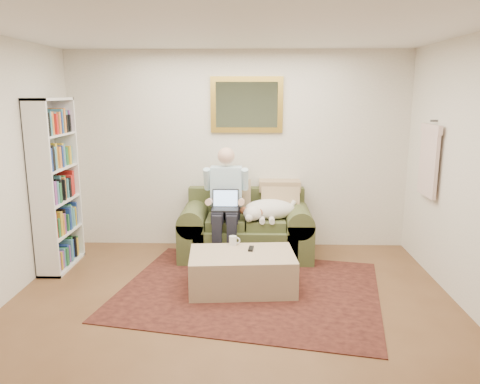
{
  "coord_description": "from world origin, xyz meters",
  "views": [
    {
      "loc": [
        0.21,
        -3.69,
        2.06
      ],
      "look_at": [
        0.06,
        1.5,
        0.95
      ],
      "focal_mm": 35.0,
      "sensor_mm": 36.0,
      "label": 1
    }
  ],
  "objects_px": {
    "sofa": "(246,234)",
    "sleeping_dog": "(270,209)",
    "laptop": "(225,204)",
    "bookshelf": "(55,185)",
    "coffee_mug": "(233,240)",
    "ottoman": "(242,271)",
    "seated_man": "(226,205)"
  },
  "relations": [
    {
      "from": "laptop",
      "to": "bookshelf",
      "type": "relative_size",
      "value": 0.16
    },
    {
      "from": "seated_man",
      "to": "bookshelf",
      "type": "xyz_separation_m",
      "value": [
        -1.97,
        -0.3,
        0.3
      ]
    },
    {
      "from": "sofa",
      "to": "sleeping_dog",
      "type": "bearing_deg",
      "value": -15.74
    },
    {
      "from": "coffee_mug",
      "to": "laptop",
      "type": "bearing_deg",
      "value": 101.6
    },
    {
      "from": "laptop",
      "to": "sleeping_dog",
      "type": "distance_m",
      "value": 0.57
    },
    {
      "from": "ottoman",
      "to": "sleeping_dog",
      "type": "bearing_deg",
      "value": 71.82
    },
    {
      "from": "coffee_mug",
      "to": "bookshelf",
      "type": "xyz_separation_m",
      "value": [
        -2.09,
        0.33,
        0.55
      ]
    },
    {
      "from": "seated_man",
      "to": "ottoman",
      "type": "distance_m",
      "value": 1.06
    },
    {
      "from": "sofa",
      "to": "laptop",
      "type": "relative_size",
      "value": 5.15
    },
    {
      "from": "laptop",
      "to": "ottoman",
      "type": "height_order",
      "value": "laptop"
    },
    {
      "from": "sleeping_dog",
      "to": "ottoman",
      "type": "bearing_deg",
      "value": -108.18
    },
    {
      "from": "laptop",
      "to": "sleeping_dog",
      "type": "xyz_separation_m",
      "value": [
        0.55,
        0.13,
        -0.1
      ]
    },
    {
      "from": "sofa",
      "to": "sleeping_dog",
      "type": "relative_size",
      "value": 2.43
    },
    {
      "from": "seated_man",
      "to": "bookshelf",
      "type": "bearing_deg",
      "value": -171.48
    },
    {
      "from": "sofa",
      "to": "coffee_mug",
      "type": "relative_size",
      "value": 16.55
    },
    {
      "from": "seated_man",
      "to": "ottoman",
      "type": "xyz_separation_m",
      "value": [
        0.22,
        -0.91,
        -0.5
      ]
    },
    {
      "from": "laptop",
      "to": "coffee_mug",
      "type": "distance_m",
      "value": 0.64
    },
    {
      "from": "sofa",
      "to": "bookshelf",
      "type": "bearing_deg",
      "value": -168.61
    },
    {
      "from": "sofa",
      "to": "ottoman",
      "type": "distance_m",
      "value": 1.06
    },
    {
      "from": "sofa",
      "to": "ottoman",
      "type": "xyz_separation_m",
      "value": [
        -0.02,
        -1.06,
        -0.09
      ]
    },
    {
      "from": "ottoman",
      "to": "coffee_mug",
      "type": "height_order",
      "value": "coffee_mug"
    },
    {
      "from": "sofa",
      "to": "sleeping_dog",
      "type": "height_order",
      "value": "sofa"
    },
    {
      "from": "seated_man",
      "to": "laptop",
      "type": "xyz_separation_m",
      "value": [
        0.0,
        -0.06,
        0.03
      ]
    },
    {
      "from": "sofa",
      "to": "seated_man",
      "type": "relative_size",
      "value": 1.19
    },
    {
      "from": "sleeping_dog",
      "to": "seated_man",
      "type": "bearing_deg",
      "value": -172.87
    },
    {
      "from": "sofa",
      "to": "laptop",
      "type": "height_order",
      "value": "laptop"
    },
    {
      "from": "ottoman",
      "to": "bookshelf",
      "type": "bearing_deg",
      "value": 164.41
    },
    {
      "from": "sleeping_dog",
      "to": "bookshelf",
      "type": "relative_size",
      "value": 0.34
    },
    {
      "from": "seated_man",
      "to": "coffee_mug",
      "type": "distance_m",
      "value": 0.69
    },
    {
      "from": "sofa",
      "to": "sleeping_dog",
      "type": "distance_m",
      "value": 0.46
    },
    {
      "from": "sleeping_dog",
      "to": "bookshelf",
      "type": "bearing_deg",
      "value": -171.78
    },
    {
      "from": "seated_man",
      "to": "ottoman",
      "type": "height_order",
      "value": "seated_man"
    }
  ]
}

